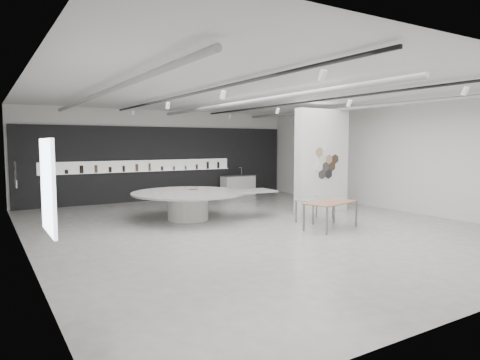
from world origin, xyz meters
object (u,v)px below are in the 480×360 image
display_island (190,202)px  sample_table_wood (331,204)px  sample_table_stone (315,201)px  kitchen_counter (238,185)px  partition_column (322,161)px

display_island → sample_table_wood: bearing=-46.2°
sample_table_stone → kitchen_counter: kitchen_counter is taller
sample_table_wood → sample_table_stone: sample_table_wood is taller
sample_table_stone → sample_table_wood: bearing=-111.8°
display_island → sample_table_wood: 4.38m
sample_table_wood → kitchen_counter: (1.77, 7.96, -0.25)m
sample_table_wood → kitchen_counter: size_ratio=1.08×
sample_table_wood → sample_table_stone: (0.49, 1.22, -0.08)m
partition_column → sample_table_stone: partition_column is taller
display_island → sample_table_wood: (2.78, -3.39, 0.13)m
sample_table_stone → partition_column: bearing=41.7°
partition_column → sample_table_stone: 2.20m
display_island → kitchen_counter: size_ratio=2.77×
partition_column → sample_table_wood: (-1.87, -2.45, -1.08)m
sample_table_wood → sample_table_stone: size_ratio=1.21×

